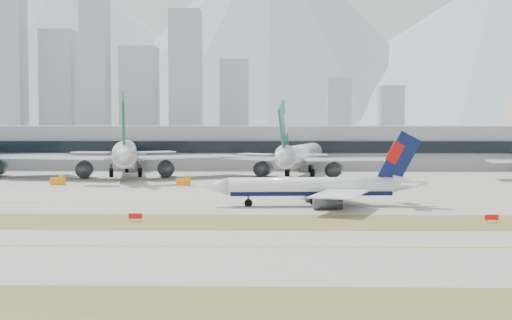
{
  "coord_description": "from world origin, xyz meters",
  "views": [
    {
      "loc": [
        9.06,
        -147.29,
        16.17
      ],
      "look_at": [
        4.87,
        18.0,
        7.5
      ],
      "focal_mm": 50.0,
      "sensor_mm": 36.0,
      "label": 1
    }
  ],
  "objects_px": {
    "taxiing_airliner": "(319,188)",
    "widebody_eva": "(125,155)",
    "terminal": "(249,146)",
    "widebody_cathay": "(299,157)"
  },
  "relations": [
    {
      "from": "taxiing_airliner",
      "to": "terminal",
      "type": "relative_size",
      "value": 0.16
    },
    {
      "from": "taxiing_airliner",
      "to": "widebody_eva",
      "type": "distance_m",
      "value": 89.7
    },
    {
      "from": "terminal",
      "to": "widebody_eva",
      "type": "bearing_deg",
      "value": -124.2
    },
    {
      "from": "terminal",
      "to": "taxiing_airliner",
      "type": "bearing_deg",
      "value": -81.81
    },
    {
      "from": "widebody_eva",
      "to": "terminal",
      "type": "relative_size",
      "value": 0.24
    },
    {
      "from": "taxiing_airliner",
      "to": "terminal",
      "type": "bearing_deg",
      "value": -86.04
    },
    {
      "from": "taxiing_airliner",
      "to": "terminal",
      "type": "distance_m",
      "value": 125.38
    },
    {
      "from": "taxiing_airliner",
      "to": "widebody_cathay",
      "type": "bearing_deg",
      "value": -93.27
    },
    {
      "from": "taxiing_airliner",
      "to": "widebody_eva",
      "type": "relative_size",
      "value": 0.64
    },
    {
      "from": "widebody_eva",
      "to": "widebody_cathay",
      "type": "distance_m",
      "value": 51.82
    }
  ]
}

